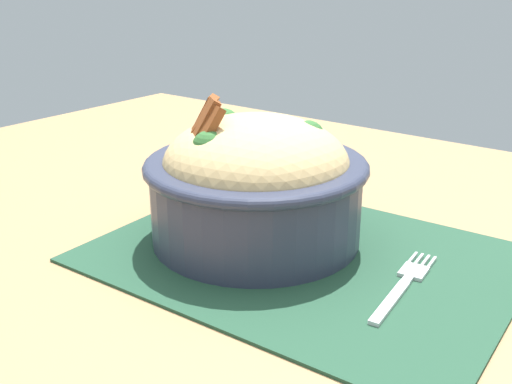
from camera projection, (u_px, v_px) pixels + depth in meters
table at (266, 303)px, 0.61m from camera, size 1.30×0.98×0.78m
placemat at (303, 256)px, 0.58m from camera, size 0.39×0.31×0.00m
bowl at (256, 181)px, 0.59m from camera, size 0.22×0.22×0.15m
fork at (405, 283)px, 0.52m from camera, size 0.03×0.14×0.00m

